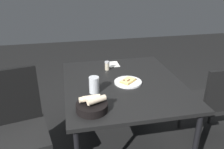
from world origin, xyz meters
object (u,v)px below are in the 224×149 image
Objects in this scene: pizza_plate at (128,82)px; bread_basket at (92,106)px; beer_glass at (94,86)px; pepper_shaker at (107,66)px; dining_table at (123,88)px; chair_near at (216,99)px; chair_far at (17,121)px.

bread_basket reaches higher than pizza_plate.
pepper_shaker is at bearing -23.14° from beer_glass.
beer_glass is at bearing -11.04° from bread_basket.
bread_basket reaches higher than dining_table.
pizza_plate is 0.52m from bread_basket.
beer_glass is 0.48m from pepper_shaker.
chair_near is (-0.38, -0.99, -0.27)m from pepper_shaker.
pepper_shaker is at bearing 20.75° from pizza_plate.
pizza_plate is at bearing -114.84° from dining_table.
beer_glass is (-0.11, 0.31, 0.05)m from pizza_plate.
dining_table is 0.92m from chair_far.
dining_table is 8.73× the size of beer_glass.
beer_glass is 1.22m from chair_near.
dining_table is at bearing -39.58° from bread_basket.
pepper_shaker is (0.70, -0.24, -0.00)m from bread_basket.
chair_far reaches higher than dining_table.
chair_far reaches higher than beer_glass.
pepper_shaker is 1.10m from chair_near.
bread_basket is 0.69m from chair_far.
chair_far is (-0.10, 0.90, -0.15)m from dining_table.
dining_table is at bearing 65.16° from pizza_plate.
beer_glass is (0.26, -0.05, 0.02)m from bread_basket.
beer_glass is (-0.13, 0.27, 0.11)m from dining_table.
pizza_plate is (-0.02, -0.04, 0.07)m from dining_table.
pizza_plate is 0.26× the size of chair_far.
beer_glass reaches higher than pepper_shaker.
pepper_shaker is (0.33, 0.12, 0.03)m from pizza_plate.
pepper_shaker is at bearing -63.37° from chair_far.
pizza_plate is at bearing -44.11° from bread_basket.
chair_far is (-0.03, 1.81, 0.03)m from chair_near.
pizza_plate is 0.33m from beer_glass.
bread_basket is 1.67× the size of beer_glass.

